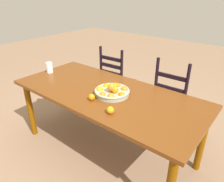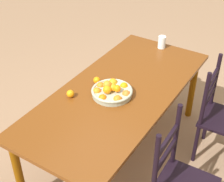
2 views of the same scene
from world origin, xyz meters
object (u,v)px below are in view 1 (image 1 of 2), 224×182
at_px(orange_loose_0, 92,97).
at_px(drinking_glass, 49,68).
at_px(chair_by_cabinet, 116,82).
at_px(fruit_bowl, 112,91).
at_px(orange_loose_1, 110,110).
at_px(chair_near_window, 172,101).
at_px(dining_table, 106,99).

xyz_separation_m(orange_loose_0, drinking_glass, (-0.91, 0.19, 0.03)).
height_order(chair_by_cabinet, drinking_glass, chair_by_cabinet).
distance_m(fruit_bowl, orange_loose_1, 0.34).
height_order(fruit_bowl, drinking_glass, fruit_bowl).
bearing_deg(chair_near_window, fruit_bowl, 66.70).
distance_m(fruit_bowl, orange_loose_0, 0.22).
bearing_deg(orange_loose_1, drinking_glass, 167.42).
distance_m(orange_loose_0, drinking_glass, 0.93).
distance_m(dining_table, chair_near_window, 0.89).
bearing_deg(orange_loose_0, chair_near_window, 68.19).
height_order(dining_table, fruit_bowl, fruit_bowl).
height_order(chair_by_cabinet, fruit_bowl, chair_by_cabinet).
bearing_deg(orange_loose_1, chair_near_window, 84.03).
distance_m(dining_table, orange_loose_0, 0.25).
bearing_deg(drinking_glass, dining_table, 1.68).
relative_size(dining_table, orange_loose_0, 32.22).
xyz_separation_m(orange_loose_0, orange_loose_1, (0.28, -0.07, 0.00)).
bearing_deg(chair_by_cabinet, dining_table, 118.13).
bearing_deg(orange_loose_1, dining_table, 135.42).
height_order(fruit_bowl, orange_loose_0, fruit_bowl).
bearing_deg(orange_loose_0, dining_table, 93.21).
bearing_deg(orange_loose_0, fruit_bowl, 68.78).
bearing_deg(dining_table, drinking_glass, -178.32).
relative_size(orange_loose_0, orange_loose_1, 0.97).
xyz_separation_m(dining_table, drinking_glass, (-0.89, -0.03, 0.14)).
distance_m(chair_by_cabinet, drinking_glass, 0.97).
height_order(fruit_bowl, orange_loose_1, fruit_bowl).
bearing_deg(fruit_bowl, drinking_glass, -179.45).
xyz_separation_m(chair_near_window, fruit_bowl, (-0.32, -0.78, 0.34)).
bearing_deg(drinking_glass, chair_by_cabinet, 62.21).
bearing_deg(drinking_glass, fruit_bowl, 0.55).
bearing_deg(chair_by_cabinet, drinking_glass, 58.97).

